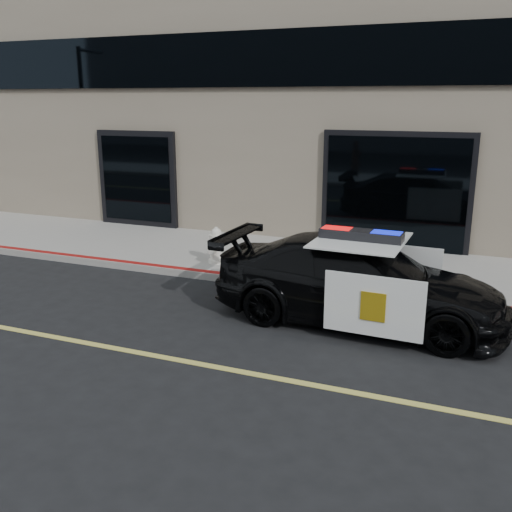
% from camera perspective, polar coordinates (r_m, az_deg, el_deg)
% --- Properties ---
extents(ground, '(120.00, 120.00, 0.00)m').
position_cam_1_polar(ground, '(7.41, 12.77, -13.74)').
color(ground, black).
rests_on(ground, ground).
extents(sidewalk_n, '(60.00, 3.50, 0.15)m').
position_cam_1_polar(sidewalk_n, '(12.23, 16.80, -1.85)').
color(sidewalk_n, gray).
rests_on(sidewalk_n, ground).
extents(building_n, '(60.00, 7.00, 12.00)m').
position_cam_1_polar(building_n, '(17.14, 20.26, 22.70)').
color(building_n, '#756856').
rests_on(building_n, ground).
extents(police_car, '(2.36, 4.88, 1.55)m').
position_cam_1_polar(police_car, '(9.46, 10.27, -2.49)').
color(police_car, black).
rests_on(police_car, ground).
extents(fire_hydrant, '(0.36, 0.50, 0.79)m').
position_cam_1_polar(fire_hydrant, '(12.25, -4.00, 0.97)').
color(fire_hydrant, white).
rests_on(fire_hydrant, sidewalk_n).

